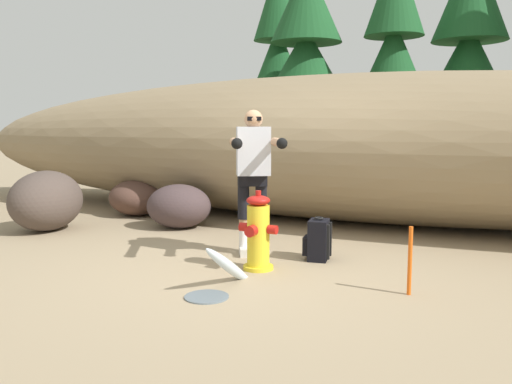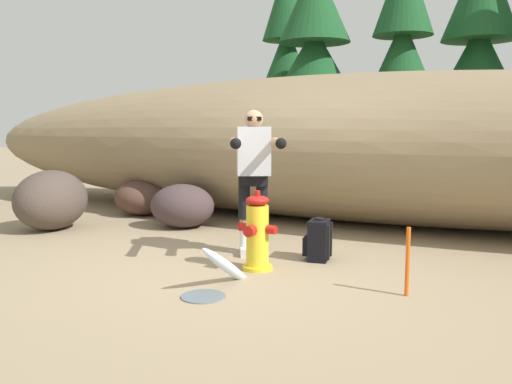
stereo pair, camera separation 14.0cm
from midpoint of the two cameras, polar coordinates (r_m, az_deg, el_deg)
name	(u,v)px [view 1 (the left image)]	position (r m, az deg, el deg)	size (l,w,h in m)	color
ground_plane	(250,268)	(5.64, -1.36, -8.10)	(56.00, 56.00, 0.04)	#998466
dirt_embankment	(343,147)	(8.41, 8.76, 4.70)	(15.13, 3.20, 2.23)	#897556
fire_hydrant	(258,233)	(5.44, -0.52, -4.40)	(0.41, 0.36, 0.81)	yellow
hydrant_water_jet	(227,272)	(4.95, -3.91, -8.43)	(0.38, 1.06, 0.61)	silver
utility_worker	(253,165)	(5.90, -0.98, 2.92)	(0.85, 1.03, 1.62)	beige
spare_backpack	(318,240)	(5.89, 5.91, -5.11)	(0.32, 0.33, 0.47)	black
boulder_large	(179,206)	(7.72, -8.70, -1.50)	(0.92, 0.77, 0.63)	#433435
boulder_mid	(137,197)	(8.94, -12.90, -0.56)	(0.90, 0.98, 0.58)	#51362C
boulder_small	(46,201)	(8.01, -21.83, -0.86)	(1.16, 0.89, 0.83)	#4B3E37
pine_tree_far_left	(278,55)	(16.21, 2.08, 14.35)	(2.19, 2.19, 6.20)	#47331E
pine_tree_left	(306,57)	(14.44, 5.02, 14.07)	(2.87, 2.87, 5.62)	#47331E
pine_tree_center	(393,52)	(14.15, 14.07, 14.21)	(2.27, 2.27, 5.81)	#47331E
pine_tree_right	(468,58)	(15.10, 21.34, 13.10)	(2.90, 2.90, 6.01)	#47331E
survey_stake	(410,261)	(4.82, 15.20, -7.06)	(0.04, 0.04, 0.60)	#E55914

